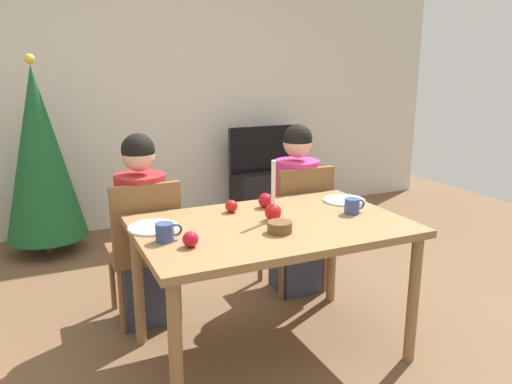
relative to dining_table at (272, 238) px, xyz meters
name	(u,v)px	position (x,y,z in m)	size (l,w,h in m)	color
ground_plane	(271,350)	(0.00, 0.00, -0.67)	(7.68, 7.68, 0.00)	brown
back_wall	(152,91)	(0.00, 2.60, 0.63)	(6.40, 0.10, 2.60)	beige
dining_table	(272,238)	(0.00, 0.00, 0.00)	(1.40, 0.90, 0.75)	olive
chair_left	(145,244)	(-0.55, 0.61, -0.15)	(0.40, 0.40, 0.90)	brown
chair_right	(298,221)	(0.50, 0.61, -0.15)	(0.40, 0.40, 0.90)	brown
person_left_child	(143,233)	(-0.55, 0.64, -0.10)	(0.30, 0.30, 1.17)	#33384C
person_right_child	(296,212)	(0.50, 0.64, -0.10)	(0.30, 0.30, 1.17)	#33384C
tv_stand	(265,194)	(1.06, 2.30, -0.43)	(0.64, 0.40, 0.48)	black
tv	(265,149)	(1.06, 2.30, 0.04)	(0.79, 0.05, 0.46)	black
christmas_tree	(40,154)	(-1.05, 2.13, 0.18)	(0.64, 0.64, 1.63)	brown
candle_centerpiece	(273,208)	(0.02, 0.04, 0.15)	(0.09, 0.09, 0.33)	red
plate_left	(153,227)	(-0.59, 0.17, 0.09)	(0.25, 0.25, 0.01)	white
plate_right	(344,200)	(0.58, 0.20, 0.09)	(0.25, 0.25, 0.01)	silver
mug_left	(165,232)	(-0.58, -0.04, 0.13)	(0.13, 0.09, 0.09)	#33477F
mug_right	(352,206)	(0.48, -0.03, 0.13)	(0.13, 0.08, 0.09)	#33477F
bowl_walnuts	(280,227)	(-0.03, -0.15, 0.11)	(0.12, 0.12, 0.05)	brown
apple_near_candle	(190,239)	(-0.49, -0.16, 0.12)	(0.07, 0.07, 0.07)	#B51121
apple_by_left_plate	(266,200)	(0.09, 0.27, 0.13)	(0.09, 0.09, 0.09)	#B2101B
apple_by_right_mug	(231,206)	(-0.12, 0.27, 0.12)	(0.07, 0.07, 0.07)	red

